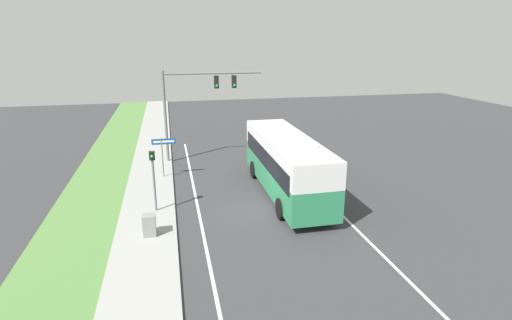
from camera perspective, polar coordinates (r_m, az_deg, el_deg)
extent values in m
plane|color=#38383A|center=(21.31, 1.72, -7.23)|extent=(80.00, 80.00, 0.00)
cube|color=#9E9E99|center=(20.77, -15.29, -8.35)|extent=(2.80, 80.00, 0.12)
cube|color=#568442|center=(21.23, -24.02, -8.75)|extent=(3.60, 80.00, 0.10)
cube|color=silver|center=(20.79, -8.04, -8.03)|extent=(0.14, 30.00, 0.01)
cube|color=silver|center=(22.40, 10.73, -6.27)|extent=(0.14, 30.00, 0.01)
cube|color=#2D8956|center=(23.15, 4.31, -2.01)|extent=(2.54, 10.32, 1.66)
cube|color=white|center=(22.70, 4.39, 1.60)|extent=(2.54, 10.32, 1.36)
cube|color=black|center=(22.83, 4.36, 0.47)|extent=(2.58, 9.50, 1.03)
cube|color=white|center=(21.79, 5.03, 3.09)|extent=(1.78, 3.61, 0.24)
cylinder|color=black|center=(26.01, -0.33, -1.37)|extent=(0.28, 1.09, 1.09)
cylinder|color=black|center=(26.61, 4.81, -1.01)|extent=(0.28, 1.09, 1.09)
cylinder|color=black|center=(20.21, 3.55, -6.95)|extent=(0.28, 1.09, 1.09)
cylinder|color=black|center=(20.98, 10.01, -6.27)|extent=(0.28, 1.09, 1.09)
cylinder|color=slate|center=(29.34, -12.81, 5.90)|extent=(0.20, 0.20, 6.62)
cylinder|color=slate|center=(29.11, -6.18, 12.22)|extent=(6.98, 0.14, 0.14)
cube|color=black|center=(29.20, -5.68, 11.03)|extent=(0.32, 0.28, 0.90)
sphere|color=#1ED838|center=(29.04, -5.62, 10.51)|extent=(0.18, 0.18, 0.18)
cube|color=black|center=(29.38, -3.16, 11.12)|extent=(0.32, 0.28, 0.90)
sphere|color=#1ED838|center=(29.23, -3.09, 10.60)|extent=(0.18, 0.18, 0.18)
cylinder|color=slate|center=(21.12, -14.36, -3.14)|extent=(0.12, 0.12, 3.32)
cube|color=black|center=(20.68, -14.64, 0.61)|extent=(0.28, 0.24, 0.44)
sphere|color=#1ED838|center=(20.54, -14.66, 0.50)|extent=(0.14, 0.14, 0.14)
cylinder|color=slate|center=(26.36, -13.21, 0.23)|extent=(0.08, 0.08, 2.69)
cube|color=#19478C|center=(26.07, -13.03, 2.59)|extent=(1.54, 0.03, 0.37)
cube|color=white|center=(26.05, -13.03, 2.58)|extent=(1.31, 0.01, 0.13)
cube|color=gray|center=(18.98, -15.00, -8.97)|extent=(0.58, 0.57, 1.00)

